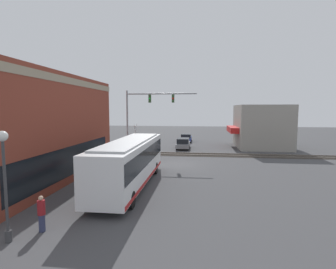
% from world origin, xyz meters
% --- Properties ---
extents(ground_plane, '(120.00, 120.00, 0.00)m').
position_xyz_m(ground_plane, '(0.00, 0.00, 0.00)').
color(ground_plane, '#424244').
extents(brick_building, '(17.24, 10.16, 8.21)m').
position_xyz_m(brick_building, '(-7.34, 12.54, 4.11)').
color(brick_building, brown).
rests_on(brick_building, ground).
extents(shop_building, '(8.49, 8.20, 6.16)m').
position_xyz_m(shop_building, '(13.54, -10.96, 3.07)').
color(shop_building, gray).
rests_on(shop_building, ground).
extents(city_bus, '(11.99, 2.59, 3.37)m').
position_xyz_m(city_bus, '(-7.76, 2.80, 1.86)').
color(city_bus, white).
rests_on(city_bus, ground).
extents(traffic_signal_gantry, '(0.42, 8.13, 7.72)m').
position_xyz_m(traffic_signal_gantry, '(3.84, 4.10, 5.61)').
color(traffic_signal_gantry, gray).
rests_on(traffic_signal_gantry, ground).
extents(crossing_signal, '(1.41, 1.18, 3.81)m').
position_xyz_m(crossing_signal, '(4.08, 5.38, 2.30)').
color(crossing_signal, gray).
rests_on(crossing_signal, ground).
extents(streetlamp, '(0.44, 0.44, 4.70)m').
position_xyz_m(streetlamp, '(-16.21, 5.81, 2.81)').
color(streetlamp, '#38383A').
rests_on(streetlamp, ground).
extents(rail_track_near, '(2.60, 60.00, 0.15)m').
position_xyz_m(rail_track_near, '(6.00, 0.00, 0.03)').
color(rail_track_near, '#332D28').
rests_on(rail_track_near, ground).
extents(parked_car_grey, '(4.52, 1.82, 1.49)m').
position_xyz_m(parked_car_grey, '(10.87, 0.20, 0.69)').
color(parked_car_grey, slate).
rests_on(parked_car_grey, ground).
extents(parked_car_blue, '(4.44, 1.82, 1.37)m').
position_xyz_m(parked_car_blue, '(18.86, 0.20, 0.64)').
color(parked_car_blue, navy).
rests_on(parked_car_blue, ground).
extents(pedestrian_by_lamp, '(0.34, 0.34, 1.67)m').
position_xyz_m(pedestrian_by_lamp, '(-15.14, 4.97, 0.85)').
color(pedestrian_by_lamp, '#2D3351').
rests_on(pedestrian_by_lamp, ground).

